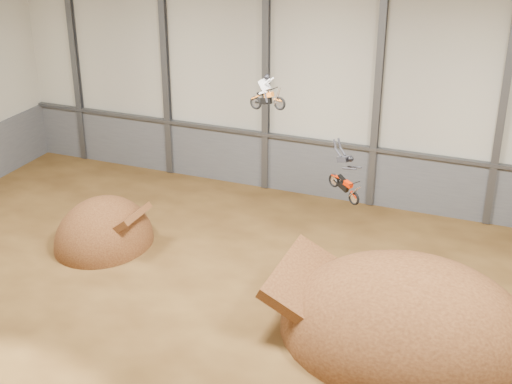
% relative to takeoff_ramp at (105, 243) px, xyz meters
% --- Properties ---
extents(floor, '(40.00, 40.00, 0.00)m').
position_rel_takeoff_ramp_xyz_m(floor, '(8.65, -4.80, 0.00)').
color(floor, '#432B12').
rests_on(floor, ground).
extents(back_wall, '(40.00, 0.10, 14.00)m').
position_rel_takeoff_ramp_xyz_m(back_wall, '(8.65, 10.20, 7.00)').
color(back_wall, beige).
rests_on(back_wall, ground).
extents(lower_band_back, '(39.80, 0.18, 3.50)m').
position_rel_takeoff_ramp_xyz_m(lower_band_back, '(8.65, 10.10, 1.75)').
color(lower_band_back, '#575A5F').
rests_on(lower_band_back, ground).
extents(steel_rail, '(39.80, 0.35, 0.20)m').
position_rel_takeoff_ramp_xyz_m(steel_rail, '(8.65, 9.95, 3.55)').
color(steel_rail, '#47494F').
rests_on(steel_rail, lower_band_back).
extents(steel_column_0, '(0.40, 0.36, 13.90)m').
position_rel_takeoff_ramp_xyz_m(steel_column_0, '(-8.01, 10.00, 7.00)').
color(steel_column_0, '#47494F').
rests_on(steel_column_0, ground).
extents(steel_column_1, '(0.40, 0.36, 13.90)m').
position_rel_takeoff_ramp_xyz_m(steel_column_1, '(-1.35, 10.00, 7.00)').
color(steel_column_1, '#47494F').
rests_on(steel_column_1, ground).
extents(steel_column_2, '(0.40, 0.36, 13.90)m').
position_rel_takeoff_ramp_xyz_m(steel_column_2, '(5.32, 10.00, 7.00)').
color(steel_column_2, '#47494F').
rests_on(steel_column_2, ground).
extents(steel_column_3, '(0.40, 0.36, 13.90)m').
position_rel_takeoff_ramp_xyz_m(steel_column_3, '(11.99, 10.00, 7.00)').
color(steel_column_3, '#47494F').
rests_on(steel_column_3, ground).
extents(steel_column_4, '(0.40, 0.36, 13.90)m').
position_rel_takeoff_ramp_xyz_m(steel_column_4, '(18.65, 10.00, 7.00)').
color(steel_column_4, '#47494F').
rests_on(steel_column_4, ground).
extents(takeoff_ramp, '(5.01, 5.78, 5.01)m').
position_rel_takeoff_ramp_xyz_m(takeoff_ramp, '(0.00, 0.00, 0.00)').
color(takeoff_ramp, '#3F210F').
rests_on(takeoff_ramp, ground).
extents(landing_ramp, '(10.92, 9.66, 6.30)m').
position_rel_takeoff_ramp_xyz_m(landing_ramp, '(16.51, -2.23, 0.00)').
color(landing_ramp, '#3F210F').
rests_on(landing_ramp, ground).
extents(fmx_rider_a, '(2.35, 1.30, 2.08)m').
position_rel_takeoff_ramp_xyz_m(fmx_rider_a, '(8.85, 1.17, 9.02)').
color(fmx_rider_a, '#C8671E').
extents(fmx_rider_b, '(3.11, 2.26, 2.93)m').
position_rel_takeoff_ramp_xyz_m(fmx_rider_b, '(12.77, 0.17, 6.06)').
color(fmx_rider_b, '#B51C00').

